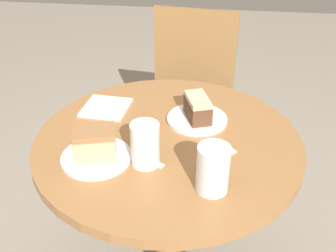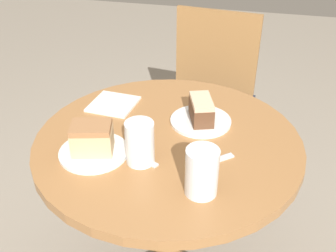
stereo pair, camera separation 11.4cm
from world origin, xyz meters
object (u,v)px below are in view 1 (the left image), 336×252
(glass_water, at_px, (145,146))
(plate_near, at_px, (96,157))
(cake_slice_near, at_px, (95,143))
(glass_lemonade, at_px, (213,171))
(cake_slice_far, at_px, (198,108))
(plate_far, at_px, (197,119))
(chair, at_px, (188,96))

(glass_water, bearing_deg, plate_near, 179.40)
(cake_slice_near, xyz_separation_m, glass_lemonade, (0.32, -0.08, 0.00))
(cake_slice_far, bearing_deg, glass_water, -117.21)
(glass_water, bearing_deg, cake_slice_near, 179.40)
(plate_far, bearing_deg, cake_slice_near, -137.70)
(cake_slice_near, distance_m, glass_water, 0.14)
(plate_far, bearing_deg, chair, 96.83)
(plate_near, bearing_deg, cake_slice_near, 0.00)
(plate_near, height_order, glass_water, glass_water)
(plate_far, height_order, glass_lemonade, glass_lemonade)
(plate_near, height_order, plate_far, same)
(plate_far, distance_m, glass_water, 0.27)
(cake_slice_near, relative_size, glass_lemonade, 1.02)
(cake_slice_far, relative_size, glass_lemonade, 1.05)
(cake_slice_near, bearing_deg, glass_lemonade, -14.47)
(plate_far, relative_size, glass_lemonade, 1.54)
(cake_slice_near, bearing_deg, cake_slice_far, 42.30)
(cake_slice_near, relative_size, glass_water, 1.04)
(plate_near, xyz_separation_m, glass_water, (0.14, -0.00, 0.05))
(cake_slice_far, xyz_separation_m, glass_water, (-0.12, -0.24, 0.01))
(plate_far, height_order, cake_slice_near, cake_slice_near)
(chair, bearing_deg, glass_lemonade, -74.81)
(chair, relative_size, cake_slice_far, 6.66)
(chair, height_order, plate_near, chair)
(plate_far, xyz_separation_m, cake_slice_far, (0.00, 0.00, 0.04))
(plate_far, height_order, cake_slice_far, cake_slice_far)
(plate_near, distance_m, glass_water, 0.15)
(glass_lemonade, height_order, glass_water, glass_lemonade)
(cake_slice_near, bearing_deg, plate_near, 0.00)
(plate_near, bearing_deg, glass_lemonade, -14.47)
(cake_slice_near, xyz_separation_m, cake_slice_far, (0.26, 0.24, -0.01))
(cake_slice_far, distance_m, glass_water, 0.27)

